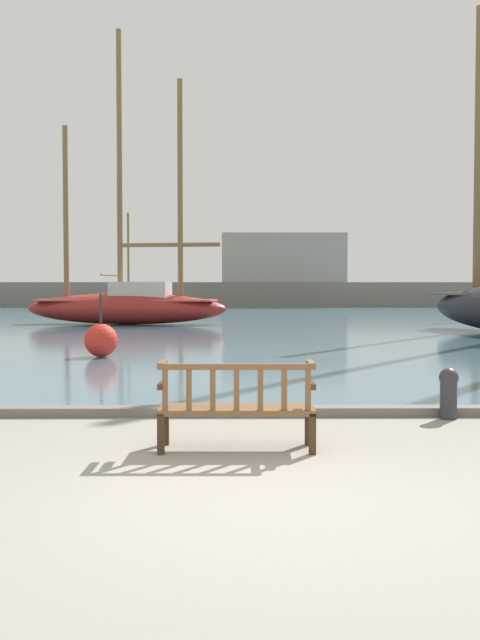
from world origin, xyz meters
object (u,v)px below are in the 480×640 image
(sailboat_distant_harbor, at_px, (118,304))
(mooring_bollard, at_px, (449,390))
(sailboat_mid_starboard, at_px, (127,301))
(channel_buoy, at_px, (101,340))
(park_bench, at_px, (237,405))

(sailboat_distant_harbor, height_order, mooring_bollard, sailboat_distant_harbor)
(sailboat_mid_starboard, bearing_deg, channel_buoy, -83.63)
(sailboat_mid_starboard, bearing_deg, park_bench, -78.91)
(park_bench, bearing_deg, sailboat_distant_harbor, 100.99)
(sailboat_mid_starboard, relative_size, sailboat_distant_harbor, 1.47)
(park_bench, xyz_separation_m, channel_buoy, (-3.15, 9.36, 0.00))
(mooring_bollard, bearing_deg, park_bench, -147.10)
(park_bench, bearing_deg, sailboat_mid_starboard, 101.09)
(park_bench, relative_size, channel_buoy, 1.08)
(sailboat_mid_starboard, height_order, channel_buoy, sailboat_mid_starboard)
(mooring_bollard, bearing_deg, channel_buoy, 127.76)
(park_bench, xyz_separation_m, sailboat_distant_harbor, (-7.63, 39.29, 0.26))
(sailboat_mid_starboard, xyz_separation_m, mooring_bollard, (7.63, -23.20, -0.75))
(sailboat_distant_harbor, xyz_separation_m, channel_buoy, (4.48, -29.93, -0.26))
(park_bench, height_order, channel_buoy, channel_buoy)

